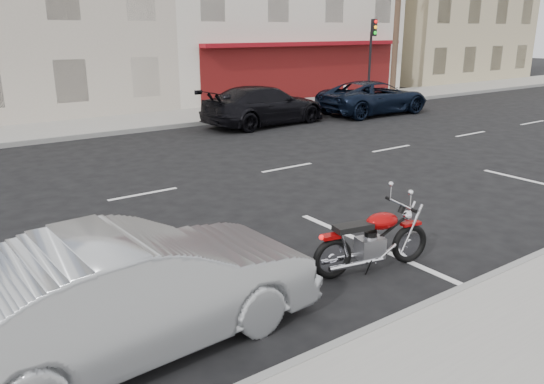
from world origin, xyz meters
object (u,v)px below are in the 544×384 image
(motorcycle, at_px, (411,235))
(suv_far, at_px, (374,97))
(fire_hydrant, at_px, (345,92))
(utility_pole, at_px, (398,3))
(traffic_light, at_px, (371,49))
(sedan_silver, at_px, (134,291))
(car_far, at_px, (264,105))

(motorcycle, distance_m, suv_far, 15.30)
(fire_hydrant, distance_m, motorcycle, 18.68)
(utility_pole, xyz_separation_m, motorcycle, (-15.50, -14.42, -4.28))
(traffic_light, height_order, motorcycle, traffic_light)
(suv_far, bearing_deg, fire_hydrant, -21.82)
(sedan_silver, height_order, car_far, car_far)
(motorcycle, bearing_deg, traffic_light, 57.96)
(utility_pole, bearing_deg, fire_hydrant, -178.36)
(sedan_silver, height_order, suv_far, sedan_silver)
(traffic_light, relative_size, sedan_silver, 0.87)
(sedan_silver, bearing_deg, motorcycle, -96.23)
(traffic_light, xyz_separation_m, sedan_silver, (-17.86, -13.90, -1.84))
(traffic_light, xyz_separation_m, fire_hydrant, (-1.50, 0.17, -2.03))
(fire_hydrant, bearing_deg, sedan_silver, -139.31)
(traffic_light, height_order, suv_far, traffic_light)
(traffic_light, bearing_deg, fire_hydrant, 173.64)
(traffic_light, bearing_deg, car_far, -162.36)
(traffic_light, bearing_deg, utility_pole, 7.61)
(sedan_silver, distance_m, car_far, 14.79)
(utility_pole, relative_size, suv_far, 1.79)
(utility_pole, xyz_separation_m, traffic_light, (-2.00, -0.27, -2.18))
(fire_hydrant, bearing_deg, suv_far, -113.26)
(suv_far, relative_size, car_far, 0.99)
(utility_pole, height_order, fire_hydrant, utility_pole)
(car_far, bearing_deg, motorcycle, 150.18)
(fire_hydrant, xyz_separation_m, motorcycle, (-12.00, -14.32, -0.07))
(utility_pole, xyz_separation_m, suv_far, (-4.91, -3.38, -4.04))
(car_far, bearing_deg, suv_far, -100.53)
(fire_hydrant, xyz_separation_m, sedan_silver, (-16.36, -14.06, 0.19))
(motorcycle, height_order, suv_far, suv_far)
(traffic_light, relative_size, suv_far, 0.75)
(traffic_light, distance_m, sedan_silver, 22.70)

